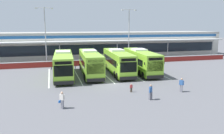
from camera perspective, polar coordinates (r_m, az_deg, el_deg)
ground_plane at (r=30.20m, az=0.47°, el=-4.03°), size 200.00×200.00×0.00m
terminal_building at (r=55.81m, az=-7.07°, el=5.67°), size 70.00×13.00×6.00m
red_barrier_wall at (r=43.94m, az=-4.66°, el=1.23°), size 60.00×0.40×1.10m
coach_bus_leftmost at (r=34.27m, az=-12.19°, el=0.52°), size 3.43×12.27×3.78m
coach_bus_left_centre at (r=35.12m, az=-5.52°, el=0.94°), size 3.43×12.27×3.78m
coach_bus_centre at (r=36.01m, az=1.51°, el=1.22°), size 3.43×12.27×3.78m
coach_bus_right_centre at (r=37.05m, az=7.30°, el=1.40°), size 3.43×12.27×3.78m
bay_stripe_far_west at (r=34.97m, az=-15.67°, el=-2.42°), size 0.14×13.00×0.01m
bay_stripe_west at (r=35.16m, az=-8.81°, el=-2.08°), size 0.14×13.00×0.01m
bay_stripe_mid_west at (r=35.86m, az=-2.13°, el=-1.72°), size 0.14×13.00×0.01m
bay_stripe_centre at (r=37.01m, az=4.21°, el=-1.36°), size 0.14×13.00×0.01m
bay_stripe_mid_east at (r=38.59m, az=10.11°, el=-1.01°), size 0.14×13.00×0.01m
pedestrian_with_handbag at (r=21.31m, az=-12.55°, el=-8.07°), size 0.59×0.55×1.62m
pedestrian_in_dark_coat at (r=23.51m, az=9.76°, el=-6.17°), size 0.45×0.44×1.62m
pedestrian_child at (r=25.98m, az=4.89°, el=-5.22°), size 0.33×0.18×1.00m
pedestrian_near_bin at (r=27.10m, az=17.19°, el=-4.28°), size 0.43×0.46×1.62m
lamp_post_west at (r=44.92m, az=-16.55°, el=8.39°), size 3.24×0.28×11.00m
lamp_post_centre at (r=48.02m, az=4.30°, el=8.88°), size 3.24×0.28×11.00m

